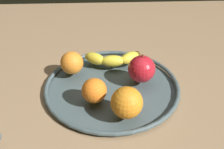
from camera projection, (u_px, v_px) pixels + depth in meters
The scene contains 7 objects.
ground_plane at pixel (112, 93), 75.47cm from camera, with size 149.77×149.77×4.00cm, color #9A7957.
fruit_bowl at pixel (112, 85), 73.81cm from camera, with size 38.94×38.94×1.80cm.
banana at pixel (113, 59), 80.85cm from camera, with size 19.46×7.32×3.68cm.
apple at pixel (142, 69), 72.28cm from camera, with size 7.84×7.84×8.64cm.
orange_back_right at pixel (72, 63), 75.88cm from camera, with size 6.89×6.89×6.89cm, color orange.
orange_front_right at pixel (127, 103), 60.33cm from camera, with size 7.83×7.83×7.83cm, color orange.
orange_front_left at pixel (94, 91), 65.16cm from camera, with size 6.53×6.53×6.53cm, color orange.
Camera 1 is at (-2.88, -58.85, 45.49)cm, focal length 40.74 mm.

